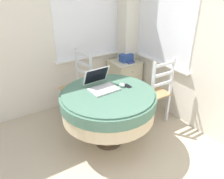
# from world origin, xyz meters

# --- Properties ---
(corner_room_shell) EXTENTS (4.11, 4.52, 2.55)m
(corner_room_shell) POSITION_xyz_m (1.02, 1.66, 1.28)
(corner_room_shell) COLOR silver
(corner_room_shell) RESTS_ON ground_plane
(round_dining_table) EXTENTS (1.15, 1.15, 0.73)m
(round_dining_table) POSITION_xyz_m (0.66, 1.45, 0.59)
(round_dining_table) COLOR #4C3D2D
(round_dining_table) RESTS_ON ground_plane
(laptop) EXTENTS (0.35, 0.35, 0.24)m
(laptop) POSITION_xyz_m (0.64, 1.58, 0.78)
(laptop) COLOR silver
(laptop) RESTS_ON round_dining_table
(computer_mouse) EXTENTS (0.06, 0.09, 0.04)m
(computer_mouse) POSITION_xyz_m (0.88, 1.48, 0.76)
(computer_mouse) COLOR silver
(computer_mouse) RESTS_ON round_dining_table
(cell_phone) EXTENTS (0.06, 0.11, 0.01)m
(cell_phone) POSITION_xyz_m (0.95, 1.45, 0.74)
(cell_phone) COLOR black
(cell_phone) RESTS_ON round_dining_table
(dining_chair_near_back_window) EXTENTS (0.47, 0.47, 1.00)m
(dining_chair_near_back_window) POSITION_xyz_m (0.64, 2.28, 0.47)
(dining_chair_near_back_window) COLOR tan
(dining_chair_near_back_window) RESTS_ON ground_plane
(dining_chair_near_right_window) EXTENTS (0.39, 0.40, 1.00)m
(dining_chair_near_right_window) POSITION_xyz_m (1.48, 1.51, 0.47)
(dining_chair_near_right_window) COLOR tan
(dining_chair_near_right_window) RESTS_ON ground_plane
(corner_cabinet) EXTENTS (0.49, 0.47, 0.65)m
(corner_cabinet) POSITION_xyz_m (1.58, 2.40, 0.33)
(corner_cabinet) COLOR beige
(corner_cabinet) RESTS_ON ground_plane
(storage_box) EXTENTS (0.21, 0.15, 0.13)m
(storage_box) POSITION_xyz_m (1.59, 2.38, 0.72)
(storage_box) COLOR #2D4C93
(storage_box) RESTS_ON corner_cabinet
(book_on_cabinet) EXTENTS (0.13, 0.25, 0.02)m
(book_on_cabinet) POSITION_xyz_m (1.61, 2.36, 0.67)
(book_on_cabinet) COLOR #33478C
(book_on_cabinet) RESTS_ON corner_cabinet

